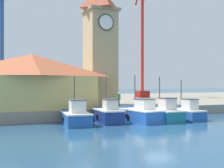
# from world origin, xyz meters

# --- Properties ---
(ground_plane) EXTENTS (300.00, 300.00, 0.00)m
(ground_plane) POSITION_xyz_m (0.00, 0.00, 0.00)
(ground_plane) COLOR navy
(quay_wharf) EXTENTS (120.00, 40.00, 1.02)m
(quay_wharf) POSITION_xyz_m (0.00, 27.01, 0.51)
(quay_wharf) COLOR gray
(quay_wharf) RESTS_ON ground
(fishing_boat_far_left) EXTENTS (2.62, 4.66, 4.21)m
(fishing_boat_far_left) POSITION_xyz_m (-5.59, 4.17, 0.74)
(fishing_boat_far_left) COLOR #2356A8
(fishing_boat_far_left) RESTS_ON ground
(fishing_boat_left_outer) EXTENTS (2.26, 4.27, 4.24)m
(fishing_boat_left_outer) POSITION_xyz_m (-2.48, 4.36, 0.77)
(fishing_boat_left_outer) COLOR navy
(fishing_boat_left_outer) RESTS_ON ground
(fishing_boat_left_inner) EXTENTS (2.66, 5.36, 4.33)m
(fishing_boat_left_inner) POSITION_xyz_m (0.37, 3.66, 0.76)
(fishing_boat_left_inner) COLOR #2356A8
(fishing_boat_left_inner) RESTS_ON ground
(fishing_boat_mid_left) EXTENTS (2.46, 5.30, 4.20)m
(fishing_boat_mid_left) POSITION_xyz_m (2.81, 3.40, 0.75)
(fishing_boat_mid_left) COLOR #196B7F
(fishing_boat_mid_left) RESTS_ON ground
(fishing_boat_center) EXTENTS (1.97, 4.88, 3.94)m
(fishing_boat_center) POSITION_xyz_m (5.51, 3.53, 0.69)
(fishing_boat_center) COLOR #2356A8
(fishing_boat_center) RESTS_ON ground
(clock_tower) EXTENTS (3.70, 3.70, 15.43)m
(clock_tower) POSITION_xyz_m (0.15, 12.44, 8.31)
(clock_tower) COLOR tan
(clock_tower) RESTS_ON quay_wharf
(warehouse_left) EXTENTS (12.35, 6.15, 5.46)m
(warehouse_left) POSITION_xyz_m (-8.25, 10.06, 3.82)
(warehouse_left) COLOR tan
(warehouse_left) RESTS_ON quay_wharf
(port_crane_near) EXTENTS (2.00, 8.89, 16.76)m
(port_crane_near) POSITION_xyz_m (-10.13, 20.12, 7.16)
(port_crane_near) COLOR navy
(port_crane_near) RESTS_ON quay_wharf
(port_crane_far) EXTENTS (2.67, 6.84, 21.37)m
(port_crane_far) POSITION_xyz_m (14.65, 27.52, 9.28)
(port_crane_far) COLOR maroon
(port_crane_far) RESTS_ON quay_wharf
(dock_worker_near_tower) EXTENTS (0.34, 0.22, 1.62)m
(dock_worker_near_tower) POSITION_xyz_m (0.37, 8.01, 1.87)
(dock_worker_near_tower) COLOR #33333D
(dock_worker_near_tower) RESTS_ON quay_wharf
(dock_worker_along_quay) EXTENTS (0.34, 0.22, 1.62)m
(dock_worker_along_quay) POSITION_xyz_m (-3.79, 8.23, 1.87)
(dock_worker_along_quay) COLOR #33333D
(dock_worker_along_quay) RESTS_ON quay_wharf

